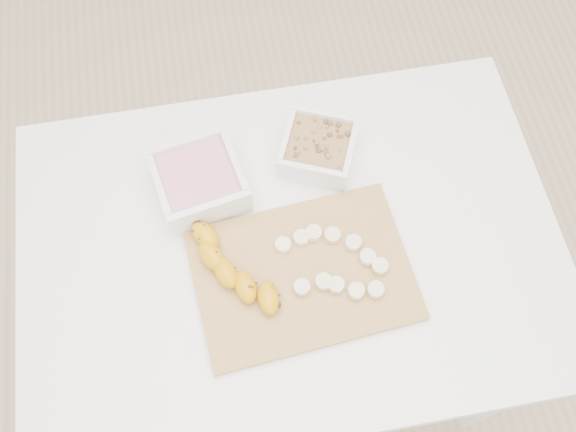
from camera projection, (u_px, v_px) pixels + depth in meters
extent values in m
plane|color=#C6AD89|center=(290.00, 344.00, 1.86)|extent=(3.50, 3.50, 0.00)
cube|color=white|center=(291.00, 248.00, 1.20)|extent=(1.00, 0.70, 0.04)
cylinder|color=white|center=(504.00, 396.00, 1.45)|extent=(0.05, 0.05, 0.71)
cylinder|color=white|center=(100.00, 229.00, 1.63)|extent=(0.05, 0.05, 0.71)
cylinder|color=white|center=(434.00, 175.00, 1.69)|extent=(0.05, 0.05, 0.71)
cube|color=white|center=(199.00, 181.00, 1.20)|extent=(0.18, 0.18, 0.07)
cube|color=pink|center=(199.00, 180.00, 1.19)|extent=(0.15, 0.15, 0.04)
cube|color=white|center=(318.00, 149.00, 1.23)|extent=(0.18, 0.18, 0.06)
cube|color=olive|center=(318.00, 148.00, 1.23)|extent=(0.15, 0.15, 0.04)
cube|color=#BE9546|center=(302.00, 274.00, 1.15)|extent=(0.40, 0.30, 0.01)
cylinder|color=#F8E5B9|center=(283.00, 245.00, 1.16)|extent=(0.03, 0.03, 0.01)
cylinder|color=#F8E5B9|center=(301.00, 238.00, 1.16)|extent=(0.03, 0.03, 0.01)
cylinder|color=#F8E5B9|center=(314.00, 233.00, 1.17)|extent=(0.03, 0.03, 0.01)
cylinder|color=#F8E5B9|center=(332.00, 235.00, 1.16)|extent=(0.03, 0.03, 0.01)
cylinder|color=#F8E5B9|center=(353.00, 243.00, 1.16)|extent=(0.03, 0.03, 0.01)
cylinder|color=#F8E5B9|center=(368.00, 257.00, 1.14)|extent=(0.03, 0.03, 0.01)
cylinder|color=#F8E5B9|center=(380.00, 266.00, 1.14)|extent=(0.03, 0.03, 0.01)
cylinder|color=#F8E5B9|center=(302.00, 287.00, 1.12)|extent=(0.03, 0.03, 0.01)
cylinder|color=#F8E5B9|center=(323.00, 281.00, 1.12)|extent=(0.03, 0.03, 0.01)
cylinder|color=#F8E5B9|center=(336.00, 285.00, 1.12)|extent=(0.03, 0.03, 0.01)
cylinder|color=#F8E5B9|center=(356.00, 291.00, 1.12)|extent=(0.03, 0.03, 0.01)
cylinder|color=#F8E5B9|center=(376.00, 290.00, 1.12)|extent=(0.03, 0.03, 0.01)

